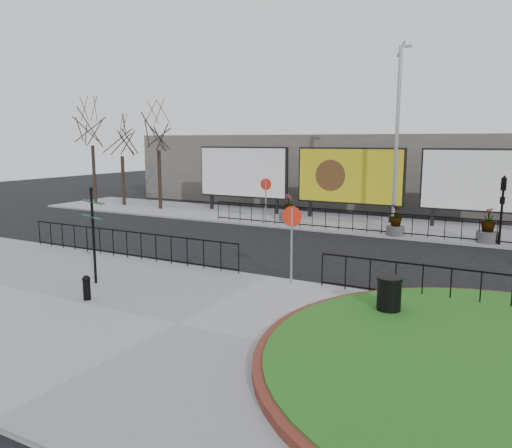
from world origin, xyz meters
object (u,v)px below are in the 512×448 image
Objects in this scene: planter_a at (288,211)px; planter_c at (488,228)px; bollard at (87,286)px; lamp_post at (397,136)px; fingerpost_sign at (93,226)px; billboard_mid at (350,176)px; planter_b at (396,222)px; litter_bin at (389,297)px.

planter_a is 10.42m from planter_c.
bollard is at bearing -123.36° from planter_c.
planter_a is at bearing 93.37° from bollard.
lamp_post reaches higher than fingerpost_sign.
planter_b is (3.50, -3.57, -1.85)m from billboard_mid.
lamp_post is at bearing 107.12° from planter_b.
lamp_post is at bearing 162.56° from planter_c.
planter_c is at bearing 56.64° from bollard.
billboard_mid is at bearing 103.56° from fingerpost_sign.
planter_c reaches higher than planter_a.
bollard is 0.67× the size of litter_bin.
billboard_mid is 4.11× the size of planter_b.
planter_a reaches higher than planter_b.
planter_a is at bearing -178.87° from lamp_post.
litter_bin is at bearing 18.30° from bollard.
litter_bin is at bearing -68.29° from billboard_mid.
lamp_post is 15.83m from fingerpost_sign.
litter_bin is at bearing -97.31° from planter_c.
fingerpost_sign reaches higher than planter_b.
planter_b is (-2.50, 11.50, 0.08)m from litter_bin.
fingerpost_sign is at bearing -112.57° from lamp_post.
fingerpost_sign is 2.85× the size of litter_bin.
fingerpost_sign is at bearing -90.53° from planter_a.
planter_c is (4.00, 0.19, 0.01)m from planter_b.
lamp_post is 8.57× the size of litter_bin.
litter_bin is at bearing 31.97° from fingerpost_sign.
billboard_mid is 5.76× the size of litter_bin.
billboard_mid is 0.67× the size of lamp_post.
planter_a is at bearing 172.85° from planter_c.
planter_c reaches higher than litter_bin.
litter_bin is 15.71m from planter_a.
lamp_post is 6.22m from planter_c.
bollard is 0.48× the size of planter_b.
billboard_mid is 17.92m from bollard.
planter_b is at bearing -177.30° from planter_c.
lamp_post is 4.41m from planter_b.
billboard_mid reaches higher than fingerpost_sign.
bollard is 0.47× the size of planter_a.
planter_c is (9.42, 14.31, 0.25)m from bollard.
planter_c reaches higher than bollard.
billboard_mid is 2.02× the size of fingerpost_sign.
planter_a reaches higher than bollard.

